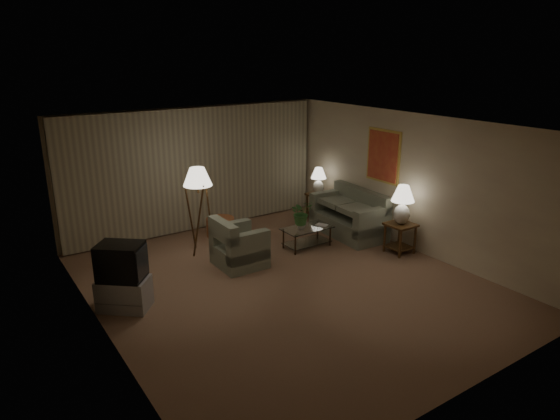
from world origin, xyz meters
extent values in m
plane|color=brown|center=(0.00, 0.00, 0.00)|extent=(7.00, 7.00, 0.00)
cube|color=beige|center=(0.00, 3.50, 1.35)|extent=(6.00, 0.04, 2.70)
cube|color=beige|center=(-3.00, 0.00, 1.35)|extent=(0.04, 7.00, 2.70)
cube|color=beige|center=(3.00, 0.00, 1.35)|extent=(0.04, 7.00, 2.70)
cube|color=white|center=(0.00, 0.00, 2.70)|extent=(6.00, 7.00, 0.04)
cube|color=#B0A988|center=(0.00, 3.42, 1.35)|extent=(5.85, 0.12, 2.65)
cube|color=gold|center=(2.98, 0.80, 1.75)|extent=(0.03, 0.90, 1.10)
cube|color=#AC271F|center=(2.95, 0.80, 1.75)|extent=(0.02, 0.80, 1.00)
cube|color=gray|center=(2.50, 1.26, 0.20)|extent=(1.84, 1.07, 0.41)
cube|color=gray|center=(-0.27, 1.13, 0.19)|extent=(0.88, 0.84, 0.38)
cube|color=#38230F|center=(2.65, -0.09, 0.58)|extent=(0.51, 0.51, 0.04)
cube|color=#38230F|center=(2.65, -0.09, 0.12)|extent=(0.43, 0.43, 0.02)
cylinder|color=#38230F|center=(2.45, -0.30, 0.28)|extent=(0.05, 0.05, 0.56)
cylinder|color=#38230F|center=(2.45, 0.11, 0.28)|extent=(0.05, 0.05, 0.56)
cylinder|color=#38230F|center=(2.85, -0.30, 0.28)|extent=(0.05, 0.05, 0.56)
cylinder|color=#38230F|center=(2.85, 0.11, 0.28)|extent=(0.05, 0.05, 0.56)
cube|color=#38230F|center=(2.65, 2.51, 0.58)|extent=(0.50, 0.42, 0.04)
cube|color=#38230F|center=(2.65, 2.51, 0.12)|extent=(0.43, 0.36, 0.02)
cylinder|color=#38230F|center=(2.45, 2.35, 0.28)|extent=(0.05, 0.05, 0.56)
cylinder|color=#38230F|center=(2.45, 2.67, 0.28)|extent=(0.05, 0.05, 0.56)
cylinder|color=#38230F|center=(2.85, 2.35, 0.28)|extent=(0.05, 0.05, 0.56)
cylinder|color=#38230F|center=(2.85, 2.67, 0.28)|extent=(0.05, 0.05, 0.56)
ellipsoid|color=white|center=(2.65, -0.09, 0.80)|extent=(0.31, 0.31, 0.39)
cylinder|color=white|center=(2.65, -0.09, 1.04)|extent=(0.03, 0.03, 0.09)
cone|color=beige|center=(2.65, -0.09, 1.22)|extent=(0.45, 0.45, 0.31)
ellipsoid|color=white|center=(2.65, 2.51, 0.76)|extent=(0.25, 0.25, 0.32)
cylinder|color=white|center=(2.65, 2.51, 0.95)|extent=(0.03, 0.03, 0.07)
cone|color=beige|center=(2.65, 2.51, 1.10)|extent=(0.36, 0.36, 0.25)
cube|color=silver|center=(1.31, 1.16, 0.41)|extent=(1.01, 0.55, 0.02)
cube|color=silver|center=(1.31, 1.16, 0.10)|extent=(0.94, 0.48, 0.01)
cylinder|color=#392717|center=(0.88, 0.95, 0.20)|extent=(0.04, 0.04, 0.40)
cylinder|color=#392717|center=(0.88, 1.36, 0.20)|extent=(0.04, 0.04, 0.40)
cylinder|color=#392717|center=(1.75, 0.95, 0.20)|extent=(0.04, 0.04, 0.40)
cylinder|color=#392717|center=(1.75, 1.36, 0.20)|extent=(0.04, 0.04, 0.40)
cube|color=#A4A4A6|center=(-2.55, 0.69, 0.25)|extent=(1.22, 1.22, 0.50)
cube|color=black|center=(-2.55, 0.69, 0.78)|extent=(1.13, 1.13, 0.57)
cylinder|color=#38230F|center=(-0.59, 2.12, 1.34)|extent=(0.04, 0.04, 0.25)
cone|color=beige|center=(-0.59, 2.12, 1.54)|extent=(0.55, 0.55, 0.35)
cylinder|color=#AF5C3B|center=(0.16, 2.71, 0.20)|extent=(0.71, 0.71, 0.40)
imported|color=white|center=(1.16, 1.16, 0.50)|extent=(0.21, 0.21, 0.17)
imported|color=#377333|center=(1.16, 1.16, 0.83)|extent=(0.48, 0.43, 0.49)
imported|color=olive|center=(1.56, 1.06, 0.42)|extent=(0.26, 0.29, 0.02)
camera|label=1|loc=(-4.42, -6.37, 3.81)|focal=32.00mm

